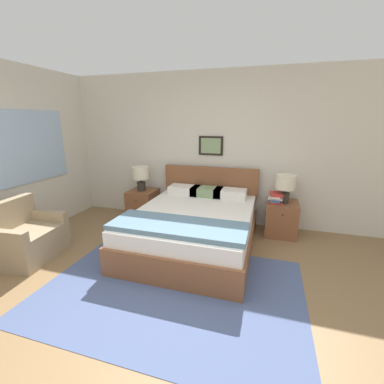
{
  "coord_description": "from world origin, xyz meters",
  "views": [
    {
      "loc": [
        0.84,
        -1.71,
        1.8
      ],
      "look_at": [
        -0.13,
        1.48,
        0.86
      ],
      "focal_mm": 24.0,
      "sensor_mm": 36.0,
      "label": 1
    }
  ],
  "objects_px": {
    "bed": "(194,226)",
    "nightstand_by_door": "(281,218)",
    "table_lamp_near_window": "(141,175)",
    "table_lamp_by_door": "(285,184)",
    "armchair": "(27,239)",
    "nightstand_near_window": "(143,204)"
  },
  "relations": [
    {
      "from": "bed",
      "to": "nightstand_near_window",
      "type": "bearing_deg",
      "value": 147.52
    },
    {
      "from": "bed",
      "to": "armchair",
      "type": "bearing_deg",
      "value": -154.23
    },
    {
      "from": "armchair",
      "to": "table_lamp_near_window",
      "type": "height_order",
      "value": "table_lamp_near_window"
    },
    {
      "from": "bed",
      "to": "armchair",
      "type": "height_order",
      "value": "bed"
    },
    {
      "from": "nightstand_near_window",
      "to": "table_lamp_by_door",
      "type": "bearing_deg",
      "value": -0.39
    },
    {
      "from": "bed",
      "to": "nightstand_near_window",
      "type": "distance_m",
      "value": 1.46
    },
    {
      "from": "bed",
      "to": "nightstand_by_door",
      "type": "bearing_deg",
      "value": 32.48
    },
    {
      "from": "nightstand_by_door",
      "to": "table_lamp_near_window",
      "type": "bearing_deg",
      "value": -179.61
    },
    {
      "from": "bed",
      "to": "table_lamp_near_window",
      "type": "distance_m",
      "value": 1.55
    },
    {
      "from": "armchair",
      "to": "nightstand_near_window",
      "type": "xyz_separation_m",
      "value": [
        0.81,
        1.77,
        -0.0
      ]
    },
    {
      "from": "table_lamp_near_window",
      "to": "table_lamp_by_door",
      "type": "relative_size",
      "value": 1.0
    },
    {
      "from": "armchair",
      "to": "nightstand_by_door",
      "type": "distance_m",
      "value": 3.71
    },
    {
      "from": "nightstand_by_door",
      "to": "table_lamp_near_window",
      "type": "xyz_separation_m",
      "value": [
        -2.47,
        -0.02,
        0.57
      ]
    },
    {
      "from": "armchair",
      "to": "table_lamp_by_door",
      "type": "relative_size",
      "value": 1.9
    },
    {
      "from": "nightstand_by_door",
      "to": "table_lamp_by_door",
      "type": "relative_size",
      "value": 1.23
    },
    {
      "from": "armchair",
      "to": "nightstand_near_window",
      "type": "relative_size",
      "value": 1.55
    },
    {
      "from": "table_lamp_by_door",
      "to": "table_lamp_near_window",
      "type": "bearing_deg",
      "value": 180.0
    },
    {
      "from": "armchair",
      "to": "table_lamp_near_window",
      "type": "bearing_deg",
      "value": 150.36
    },
    {
      "from": "armchair",
      "to": "table_lamp_near_window",
      "type": "relative_size",
      "value": 1.9
    },
    {
      "from": "bed",
      "to": "nightstand_near_window",
      "type": "height_order",
      "value": "bed"
    },
    {
      "from": "bed",
      "to": "nightstand_by_door",
      "type": "xyz_separation_m",
      "value": [
        1.23,
        0.78,
        -0.03
      ]
    },
    {
      "from": "bed",
      "to": "table_lamp_by_door",
      "type": "relative_size",
      "value": 4.74
    }
  ]
}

